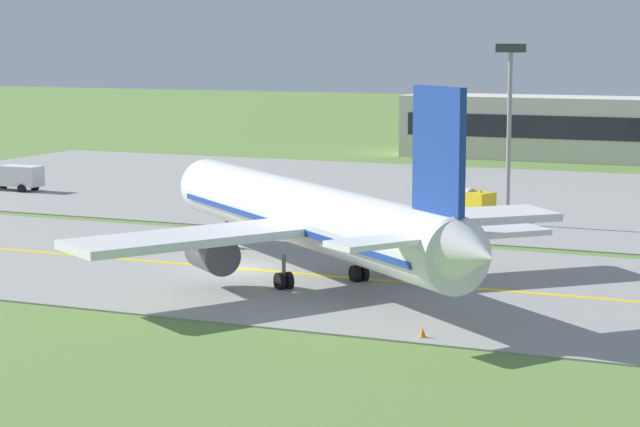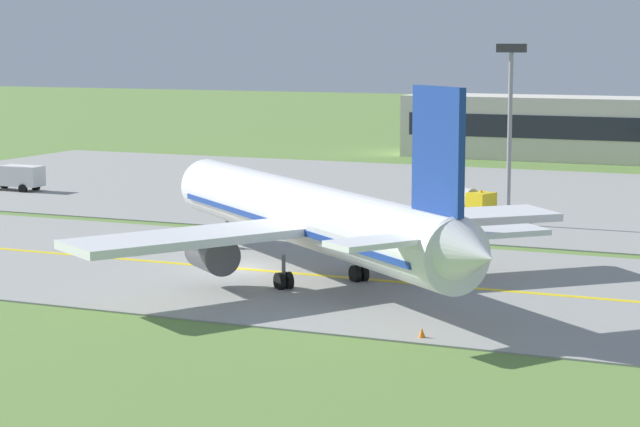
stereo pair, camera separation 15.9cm
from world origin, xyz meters
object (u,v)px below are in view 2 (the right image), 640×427
airplane_lead (311,217)px  apron_light_mast (510,111)px  service_truck_baggage (461,200)px  service_truck_fuel (15,176)px

airplane_lead → apron_light_mast: 28.63m
airplane_lead → apron_light_mast: apron_light_mast is taller
service_truck_baggage → service_truck_fuel: service_truck_baggage is taller
service_truck_baggage → apron_light_mast: 9.36m
service_truck_baggage → apron_light_mast: apron_light_mast is taller
apron_light_mast → airplane_lead: bearing=-100.9°
service_truck_baggage → apron_light_mast: (4.64, -2.31, 7.79)m
service_truck_baggage → service_truck_fuel: (-46.24, 0.13, -0.00)m
airplane_lead → service_truck_fuel: 54.64m
service_truck_baggage → service_truck_fuel: bearing=179.8°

